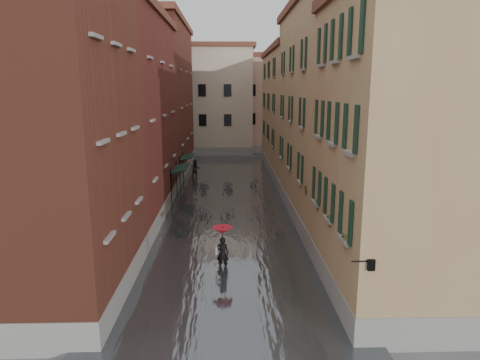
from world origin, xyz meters
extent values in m
plane|color=#555557|center=(0.00, 0.00, 0.00)|extent=(120.00, 120.00, 0.00)
cube|color=#4E5357|center=(0.00, 13.00, 0.10)|extent=(10.00, 60.00, 0.20)
cube|color=brown|center=(-7.00, -2.00, 6.50)|extent=(6.00, 8.00, 13.00)
cube|color=maroon|center=(-7.00, 9.00, 6.25)|extent=(6.00, 14.00, 12.50)
cube|color=brown|center=(-7.00, 24.00, 7.00)|extent=(6.00, 16.00, 14.00)
cube|color=#A57855|center=(7.00, -2.00, 5.75)|extent=(6.00, 8.00, 11.50)
cube|color=tan|center=(7.00, 9.00, 6.50)|extent=(6.00, 14.00, 13.00)
cube|color=#A57855|center=(7.00, 24.00, 5.75)|extent=(6.00, 16.00, 11.50)
cube|color=beige|center=(-3.00, 38.00, 6.50)|extent=(12.00, 9.00, 13.00)
cube|color=#CEA591|center=(6.00, 40.00, 6.00)|extent=(10.00, 9.00, 12.00)
cube|color=black|center=(-3.45, 12.64, 2.55)|extent=(1.09, 3.26, 0.31)
cylinder|color=black|center=(-3.95, 11.01, 1.40)|extent=(0.06, 0.06, 2.80)
cylinder|color=black|center=(-3.95, 14.27, 1.40)|extent=(0.06, 0.06, 2.80)
cube|color=black|center=(-3.45, 17.86, 2.55)|extent=(1.09, 2.71, 0.31)
cylinder|color=black|center=(-3.95, 16.50, 1.40)|extent=(0.06, 0.06, 2.80)
cylinder|color=black|center=(-3.95, 19.22, 1.40)|extent=(0.06, 0.06, 2.80)
cylinder|color=black|center=(4.05, -6.00, 3.10)|extent=(0.60, 0.05, 0.05)
cube|color=black|center=(4.35, -6.00, 3.00)|extent=(0.22, 0.22, 0.35)
cube|color=beige|center=(4.35, -6.00, 3.00)|extent=(0.14, 0.14, 0.24)
cube|color=brown|center=(4.12, -4.42, 3.15)|extent=(0.22, 0.85, 0.18)
imported|color=#265926|center=(4.12, -4.42, 3.57)|extent=(0.59, 0.51, 0.66)
cube|color=brown|center=(4.12, -2.19, 3.15)|extent=(0.22, 0.85, 0.18)
imported|color=#265926|center=(4.12, -2.19, 3.57)|extent=(0.59, 0.51, 0.66)
cube|color=brown|center=(4.12, 0.12, 3.15)|extent=(0.22, 0.85, 0.18)
imported|color=#265926|center=(4.12, 0.12, 3.57)|extent=(0.59, 0.51, 0.66)
cube|color=brown|center=(4.12, 2.93, 3.15)|extent=(0.22, 0.85, 0.18)
imported|color=#265926|center=(4.12, 2.93, 3.57)|extent=(0.59, 0.51, 0.66)
imported|color=black|center=(-0.25, 0.49, 0.79)|extent=(0.63, 0.46, 1.58)
cube|color=#B8AC98|center=(-0.53, 0.54, 0.95)|extent=(0.08, 0.30, 0.38)
cylinder|color=black|center=(-0.25, 0.49, 1.35)|extent=(0.02, 0.02, 1.00)
cone|color=red|center=(-0.25, 0.49, 1.92)|extent=(0.96, 0.96, 0.28)
imported|color=black|center=(-2.98, 20.93, 0.90)|extent=(1.07, 0.96, 1.81)
camera|label=1|loc=(0.03, -18.04, 8.24)|focal=32.00mm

